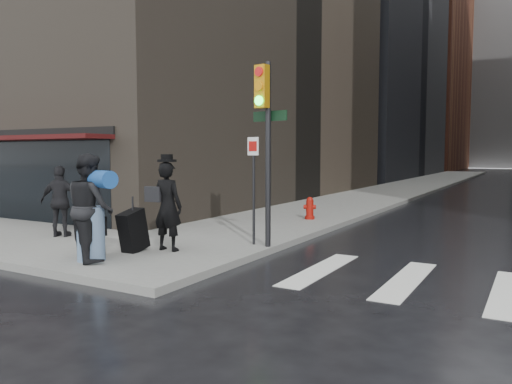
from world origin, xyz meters
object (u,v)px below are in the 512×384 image
Objects in this scene: man_greycoat at (61,201)px; man_jeans at (91,207)px; man_overcoat at (160,210)px; traffic_light at (264,128)px; fire_hydrant at (310,209)px.

man_jeans is at bearing 125.28° from man_greycoat.
man_jeans reaches higher than man_overcoat.
man_greycoat is (-3.33, 0.18, 0.01)m from man_overcoat.
man_greycoat is (-2.80, 1.58, -0.16)m from man_jeans.
man_greycoat is 5.46m from traffic_light.
man_overcoat is 2.83m from traffic_light.
man_greycoat is at bearing -123.78° from fire_hydrant.
man_overcoat is at bearing -96.60° from fire_hydrant.
fire_hydrant is at bearing -99.10° from man_overcoat.
man_jeans is 3.95m from traffic_light.
traffic_light is 5.38m from fire_hydrant.
man_overcoat is 6.29m from fire_hydrant.
man_greycoat is 7.30m from fire_hydrant.
man_jeans reaches higher than fire_hydrant.
fire_hydrant is (1.25, 7.63, -0.72)m from man_jeans.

